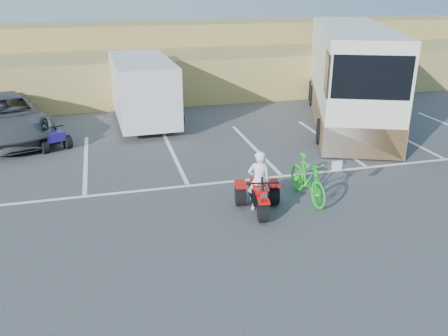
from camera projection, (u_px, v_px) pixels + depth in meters
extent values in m
plane|color=#3C3C3F|center=(208.00, 227.00, 10.62)|extent=(100.00, 100.00, 0.00)
cube|color=white|center=(86.00, 162.00, 14.49)|extent=(0.12, 5.00, 0.01)
cube|color=white|center=(173.00, 154.00, 15.12)|extent=(0.12, 5.00, 0.01)
cube|color=white|center=(254.00, 147.00, 15.75)|extent=(0.12, 5.00, 0.01)
cube|color=white|center=(328.00, 141.00, 16.39)|extent=(0.12, 5.00, 0.01)
cube|color=white|center=(397.00, 135.00, 17.02)|extent=(0.12, 5.00, 0.01)
cube|color=white|center=(188.00, 186.00, 12.78)|extent=(28.00, 0.12, 0.01)
cube|color=olive|center=(143.00, 74.00, 22.86)|extent=(40.00, 6.00, 2.00)
cube|color=olive|center=(136.00, 44.00, 25.65)|extent=(40.00, 4.00, 2.20)
imported|color=white|center=(259.00, 181.00, 11.21)|extent=(0.59, 0.44, 1.49)
imported|color=#14BF19|center=(308.00, 179.00, 11.80)|extent=(0.61, 1.90, 1.13)
imported|color=#424449|center=(5.00, 117.00, 16.46)|extent=(4.04, 5.86, 1.49)
cube|color=silver|center=(142.00, 88.00, 18.19)|extent=(2.24, 5.28, 2.18)
cylinder|color=black|center=(144.00, 114.00, 18.57)|extent=(1.93, 0.66, 0.61)
cube|color=silver|center=(349.00, 73.00, 18.47)|extent=(5.94, 10.06, 3.55)
cube|color=brown|center=(346.00, 105.00, 18.94)|extent=(5.99, 10.08, 0.98)
cube|color=black|center=(372.00, 78.00, 13.63)|extent=(2.11, 0.86, 1.28)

